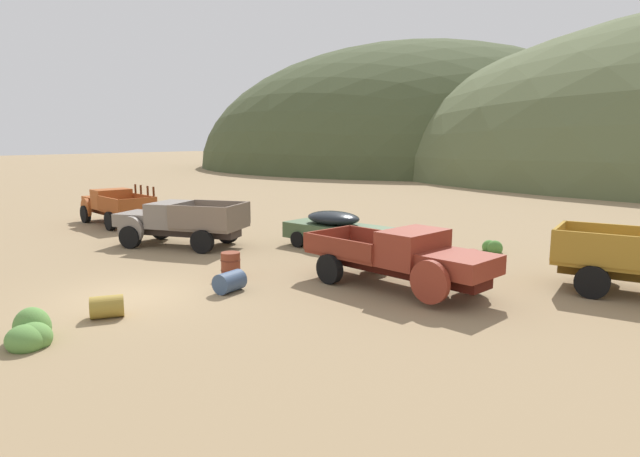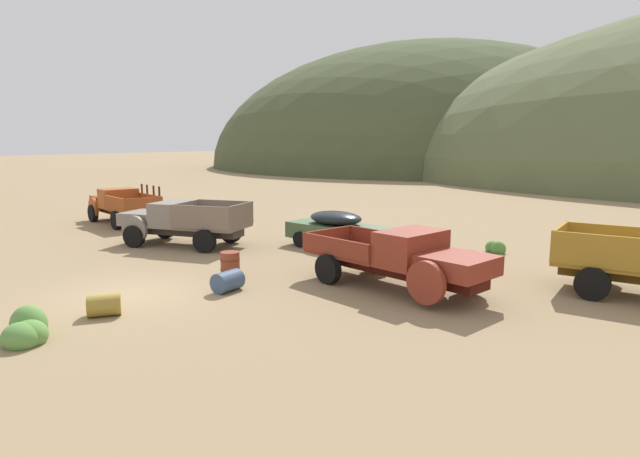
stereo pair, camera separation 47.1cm
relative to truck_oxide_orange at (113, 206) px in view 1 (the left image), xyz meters
The scene contains 12 objects.
ground_plane 15.18m from the truck_oxide_orange, 35.21° to the right, with size 300.00×300.00×0.00m, color #937A56.
hill_far_left 70.11m from the truck_oxide_orange, 99.47° to the left, with size 74.48×68.87×40.72m, color #424C2D.
truck_oxide_orange is the anchor object (origin of this frame).
truck_primer_gray 7.92m from the truck_oxide_orange, 18.66° to the right, with size 5.95×3.64×1.91m.
car_weathered_green 14.08m from the truck_oxide_orange, ahead, with size 5.25×2.55×1.57m.
truck_rust_red 19.41m from the truck_oxide_orange, 10.87° to the right, with size 6.45×3.51×1.89m.
oil_drum_foreground 16.01m from the truck_oxide_orange, 24.80° to the right, with size 0.63×0.90×0.63m.
oil_drum_tipped 16.93m from the truck_oxide_orange, 37.19° to the right, with size 0.96×1.01×0.58m.
oil_drum_by_truck 14.43m from the truck_oxide_orange, 21.93° to the right, with size 0.68×0.68×0.86m.
bush_front_left 18.31m from the truck_oxide_orange, 42.17° to the right, with size 1.33×1.22×0.96m.
bush_front_right 17.71m from the truck_oxide_orange, ahead, with size 0.68×0.82×0.64m.
bush_back_edge 19.94m from the truck_oxide_orange, 10.45° to the left, with size 0.90×0.77×0.63m.
Camera 1 is at (12.96, -9.80, 4.55)m, focal length 30.25 mm.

